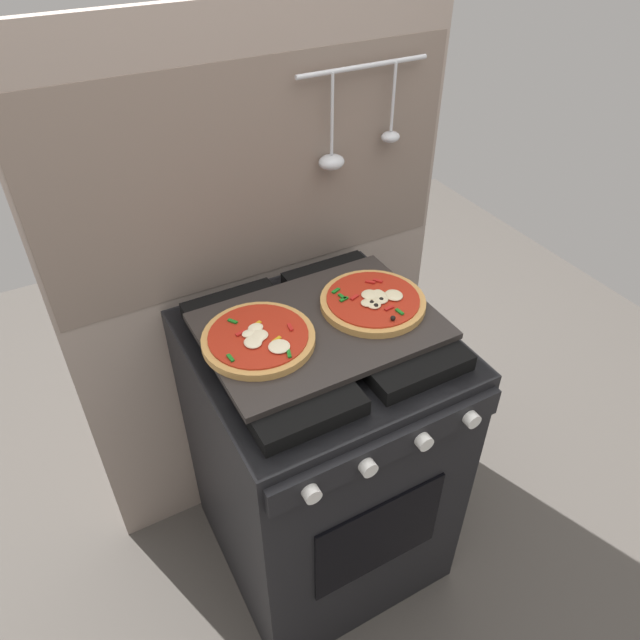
{
  "coord_description": "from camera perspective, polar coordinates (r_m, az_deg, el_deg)",
  "views": [
    {
      "loc": [
        -0.52,
        -0.94,
        1.79
      ],
      "look_at": [
        0.0,
        0.0,
        0.93
      ],
      "focal_mm": 33.33,
      "sensor_mm": 36.0,
      "label": 1
    }
  ],
  "objects": [
    {
      "name": "pizza_left",
      "position": [
        1.33,
        -5.91,
        -1.77
      ],
      "size": [
        0.26,
        0.26,
        0.03
      ],
      "color": "tan",
      "rests_on": "baking_tray"
    },
    {
      "name": "ground_plane",
      "position": [
        2.09,
        0.0,
        -20.3
      ],
      "size": [
        4.0,
        4.0,
        0.0
      ],
      "primitive_type": "plane",
      "color": "#4C4742"
    },
    {
      "name": "baking_tray",
      "position": [
        1.39,
        0.0,
        -0.58
      ],
      "size": [
        0.54,
        0.38,
        0.02
      ],
      "primitive_type": "cube",
      "color": "#2D2826",
      "rests_on": "stove"
    },
    {
      "name": "pizza_right",
      "position": [
        1.44,
        5.05,
        1.87
      ],
      "size": [
        0.26,
        0.26,
        0.03
      ],
      "color": "tan",
      "rests_on": "baking_tray"
    },
    {
      "name": "stove",
      "position": [
        1.72,
        0.03,
        -12.55
      ],
      "size": [
        0.6,
        0.64,
        0.9
      ],
      "color": "black",
      "rests_on": "ground_plane"
    },
    {
      "name": "kitchen_backsplash",
      "position": [
        1.7,
        -5.38,
        2.49
      ],
      "size": [
        1.1,
        0.09,
        1.55
      ],
      "color": "gray",
      "rests_on": "ground_plane"
    }
  ]
}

